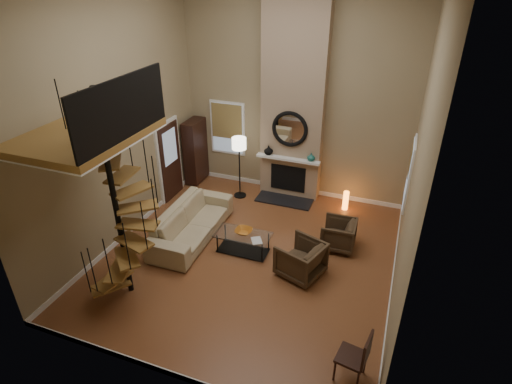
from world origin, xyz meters
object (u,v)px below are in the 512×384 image
at_px(armchair_far, 304,261).
at_px(side_chair, 358,355).
at_px(coffee_table, 243,241).
at_px(accent_lamp, 346,201).
at_px(sofa, 191,222).
at_px(armchair_near, 342,235).
at_px(floor_lamp, 239,148).
at_px(hutch, 195,151).

xyz_separation_m(armchair_far, side_chair, (1.37, -2.11, 0.17)).
xyz_separation_m(coffee_table, accent_lamp, (1.81, 2.61, -0.03)).
height_order(sofa, armchair_near, sofa).
bearing_deg(armchair_far, floor_lamp, -117.45).
distance_m(sofa, accent_lamp, 4.00).
distance_m(hutch, coffee_table, 3.77).
bearing_deg(accent_lamp, coffee_table, -124.69).
relative_size(hutch, sofa, 0.70).
bearing_deg(hutch, accent_lamp, -1.26).
bearing_deg(accent_lamp, floor_lamp, -173.84).
distance_m(floor_lamp, accent_lamp, 3.07).
xyz_separation_m(armchair_far, floor_lamp, (-2.47, 2.61, 1.06)).
relative_size(armchair_far, coffee_table, 0.69).
bearing_deg(hutch, floor_lamp, -14.77).
bearing_deg(accent_lamp, hutch, 178.74).
bearing_deg(hutch, armchair_near, -21.90).
distance_m(armchair_far, coffee_table, 1.49).
xyz_separation_m(armchair_far, coffee_table, (-1.45, 0.31, -0.07)).
relative_size(armchair_near, floor_lamp, 0.43).
xyz_separation_m(armchair_near, floor_lamp, (-3.02, 1.43, 1.06)).
bearing_deg(armchair_far, armchair_near, 174.10).
xyz_separation_m(sofa, armchair_far, (2.79, -0.44, -0.04)).
bearing_deg(side_chair, coffee_table, 139.44).
relative_size(armchair_near, accent_lamp, 1.43).
distance_m(sofa, armchair_near, 3.42).
bearing_deg(floor_lamp, armchair_near, -25.24).
bearing_deg(sofa, armchair_near, -78.43).
xyz_separation_m(hutch, sofa, (1.20, -2.57, -0.55)).
distance_m(coffee_table, accent_lamp, 3.17).
distance_m(sofa, armchair_far, 2.82).
relative_size(hutch, side_chair, 1.90).
bearing_deg(hutch, side_chair, -43.67).
distance_m(armchair_far, floor_lamp, 3.75).
bearing_deg(hutch, coffee_table, -46.78).
distance_m(hutch, armchair_near, 4.93).
relative_size(sofa, armchair_near, 3.51).
bearing_deg(armchair_near, hutch, -113.46).
bearing_deg(armchair_far, coffee_table, -82.79).
distance_m(hutch, floor_lamp, 1.64).
bearing_deg(armchair_near, side_chair, 12.43).
bearing_deg(armchair_far, hutch, -107.93).
relative_size(coffee_table, side_chair, 1.30).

